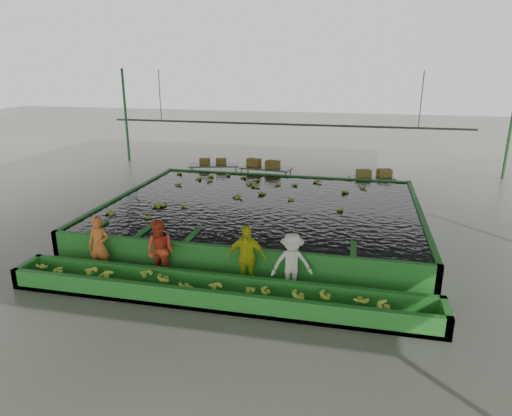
% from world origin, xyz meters
% --- Properties ---
extents(ground, '(80.00, 80.00, 0.00)m').
position_xyz_m(ground, '(0.00, 0.00, 0.00)').
color(ground, '#636155').
rests_on(ground, ground).
extents(shed_roof, '(20.00, 22.00, 0.04)m').
position_xyz_m(shed_roof, '(0.00, 0.00, 5.00)').
color(shed_roof, gray).
rests_on(shed_roof, shed_posts).
extents(shed_posts, '(20.00, 22.00, 5.00)m').
position_xyz_m(shed_posts, '(0.00, 0.00, 2.50)').
color(shed_posts, '#2B6231').
rests_on(shed_posts, ground).
extents(flotation_tank, '(10.00, 8.00, 0.90)m').
position_xyz_m(flotation_tank, '(0.00, 1.50, 0.45)').
color(flotation_tank, '#267E27').
rests_on(flotation_tank, ground).
extents(tank_water, '(9.70, 7.70, 0.00)m').
position_xyz_m(tank_water, '(0.00, 1.50, 0.85)').
color(tank_water, black).
rests_on(tank_water, flotation_tank).
extents(sorting_trough, '(10.00, 1.00, 0.50)m').
position_xyz_m(sorting_trough, '(0.00, -3.60, 0.25)').
color(sorting_trough, '#267E27').
rests_on(sorting_trough, ground).
extents(cableway_rail, '(0.08, 0.08, 14.00)m').
position_xyz_m(cableway_rail, '(0.00, 5.00, 3.00)').
color(cableway_rail, '#59605B').
rests_on(cableway_rail, shed_roof).
extents(rail_hanger_left, '(0.04, 0.04, 2.00)m').
position_xyz_m(rail_hanger_left, '(-5.00, 5.00, 4.00)').
color(rail_hanger_left, '#59605B').
rests_on(rail_hanger_left, shed_roof).
extents(rail_hanger_right, '(0.04, 0.04, 2.00)m').
position_xyz_m(rail_hanger_right, '(5.00, 5.00, 4.00)').
color(rail_hanger_right, '#59605B').
rests_on(rail_hanger_right, shed_roof).
extents(worker_a, '(0.59, 0.41, 1.54)m').
position_xyz_m(worker_a, '(-3.38, -2.80, 0.77)').
color(worker_a, orange).
rests_on(worker_a, ground).
extents(worker_b, '(0.85, 0.72, 1.57)m').
position_xyz_m(worker_b, '(-1.69, -2.80, 0.78)').
color(worker_b, '#DB4423').
rests_on(worker_b, ground).
extents(worker_c, '(0.99, 0.48, 1.63)m').
position_xyz_m(worker_c, '(0.51, -2.80, 0.81)').
color(worker_c, '#C9CF19').
rests_on(worker_c, ground).
extents(worker_d, '(1.11, 0.85, 1.52)m').
position_xyz_m(worker_d, '(1.61, -2.80, 0.76)').
color(worker_d, silver).
rests_on(worker_d, ground).
extents(packing_table_left, '(2.30, 1.40, 0.98)m').
position_xyz_m(packing_table_left, '(-3.27, 6.42, 0.49)').
color(packing_table_left, '#59605B').
rests_on(packing_table_left, ground).
extents(packing_table_mid, '(2.26, 1.13, 0.99)m').
position_xyz_m(packing_table_mid, '(-0.88, 6.30, 0.49)').
color(packing_table_mid, '#59605B').
rests_on(packing_table_mid, ground).
extents(packing_table_right, '(1.92, 1.10, 0.82)m').
position_xyz_m(packing_table_right, '(3.53, 6.17, 0.41)').
color(packing_table_right, '#59605B').
rests_on(packing_table_right, ground).
extents(box_stack_left, '(1.22, 0.59, 0.25)m').
position_xyz_m(box_stack_left, '(-3.32, 6.43, 0.98)').
color(box_stack_left, olive).
rests_on(box_stack_left, packing_table_left).
extents(box_stack_mid, '(1.51, 0.73, 0.31)m').
position_xyz_m(box_stack_mid, '(-1.02, 6.32, 0.99)').
color(box_stack_mid, olive).
rests_on(box_stack_mid, packing_table_mid).
extents(box_stack_right, '(1.47, 0.85, 0.31)m').
position_xyz_m(box_stack_right, '(3.62, 6.22, 0.82)').
color(box_stack_right, olive).
rests_on(box_stack_right, packing_table_right).
extents(floating_bananas, '(8.19, 5.58, 0.11)m').
position_xyz_m(floating_bananas, '(0.00, 2.30, 0.85)').
color(floating_bananas, '#9FBA30').
rests_on(floating_bananas, tank_water).
extents(trough_bananas, '(9.40, 0.63, 0.13)m').
position_xyz_m(trough_bananas, '(0.00, -3.60, 0.40)').
color(trough_bananas, '#9FBA30').
rests_on(trough_bananas, sorting_trough).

